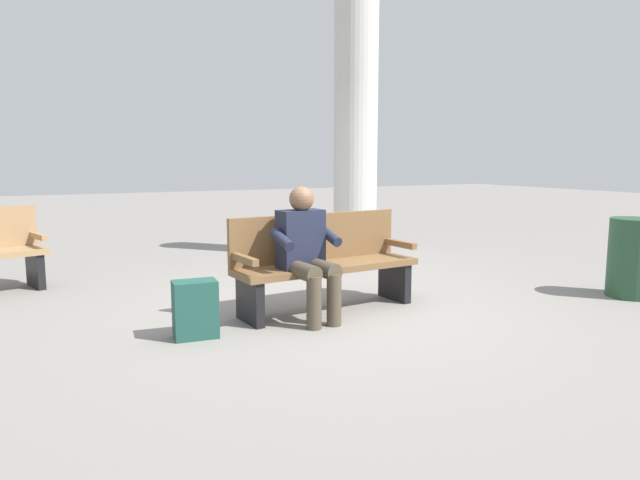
{
  "coord_description": "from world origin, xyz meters",
  "views": [
    {
      "loc": [
        2.45,
        4.67,
        1.43
      ],
      "look_at": [
        0.16,
        0.15,
        0.7
      ],
      "focal_mm": 32.24,
      "sensor_mm": 36.0,
      "label": 1
    }
  ],
  "objects_px": {
    "backpack": "(195,310)",
    "trash_bin": "(633,258)",
    "person_seated": "(307,250)",
    "support_pillar": "(356,132)",
    "bench_near": "(324,261)"
  },
  "relations": [
    {
      "from": "backpack",
      "to": "trash_bin",
      "type": "xyz_separation_m",
      "value": [
        -4.39,
        0.69,
        0.18
      ]
    },
    {
      "from": "bench_near",
      "to": "backpack",
      "type": "relative_size",
      "value": 3.96
    },
    {
      "from": "bench_near",
      "to": "person_seated",
      "type": "bearing_deg",
      "value": 35.95
    },
    {
      "from": "bench_near",
      "to": "support_pillar",
      "type": "bearing_deg",
      "value": -130.59
    },
    {
      "from": "person_seated",
      "to": "support_pillar",
      "type": "height_order",
      "value": "support_pillar"
    },
    {
      "from": "backpack",
      "to": "support_pillar",
      "type": "xyz_separation_m",
      "value": [
        -3.09,
        -2.75,
        1.57
      ]
    },
    {
      "from": "trash_bin",
      "to": "backpack",
      "type": "bearing_deg",
      "value": -8.94
    },
    {
      "from": "bench_near",
      "to": "person_seated",
      "type": "distance_m",
      "value": 0.43
    },
    {
      "from": "backpack",
      "to": "support_pillar",
      "type": "height_order",
      "value": "support_pillar"
    },
    {
      "from": "trash_bin",
      "to": "person_seated",
      "type": "bearing_deg",
      "value": -12.64
    },
    {
      "from": "support_pillar",
      "to": "trash_bin",
      "type": "relative_size",
      "value": 4.4
    },
    {
      "from": "person_seated",
      "to": "backpack",
      "type": "xyz_separation_m",
      "value": [
        1.02,
        0.06,
        -0.4
      ]
    },
    {
      "from": "backpack",
      "to": "support_pillar",
      "type": "bearing_deg",
      "value": -138.26
    },
    {
      "from": "person_seated",
      "to": "backpack",
      "type": "distance_m",
      "value": 1.1
    },
    {
      "from": "bench_near",
      "to": "support_pillar",
      "type": "xyz_separation_m",
      "value": [
        -1.76,
        -2.43,
        1.33
      ]
    }
  ]
}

